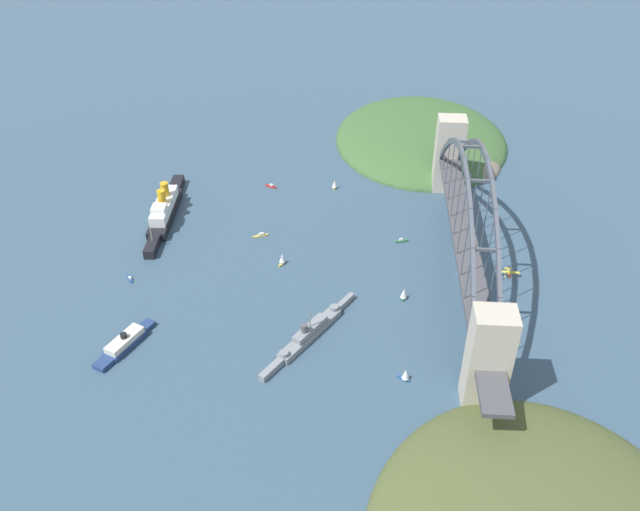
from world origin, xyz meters
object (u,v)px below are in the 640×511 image
Objects in this scene: naval_cruiser at (309,333)px; small_boat_6 at (130,278)px; harbor_ferry_steamer at (125,343)px; small_boat_4 at (402,241)px; small_boat_0 at (261,235)px; small_boat_5 at (335,184)px; seaplane_taxiing_near_bridge at (509,273)px; small_boat_7 at (271,186)px; harbor_arch_bridge at (465,232)px; small_boat_2 at (404,294)px; small_boat_3 at (282,259)px; ocean_liner at (165,209)px; small_boat_1 at (405,374)px.

naval_cruiser is 9.26× the size of small_boat_6.
small_boat_4 is at bearing -54.09° from harbor_ferry_steamer.
small_boat_5 is (61.54, -42.51, 2.51)m from small_boat_0.
seaplane_taxiing_near_bridge is 1.50× the size of small_boat_7.
harbor_ferry_steamer is at bearing 149.45° from small_boat_5.
small_boat_5 is (90.18, 75.51, -24.43)m from harbor_arch_bridge.
small_boat_3 is at bearing 68.26° from small_boat_2.
harbor_ferry_steamer is (-119.35, -10.36, -3.26)m from ocean_liner.
harbor_arch_bridge reaches higher than seaplane_taxiing_near_bridge.
small_boat_4 is (28.71, 31.56, -26.94)m from harbor_arch_bridge.
small_boat_2 is 153.48m from small_boat_6.
small_boat_5 is 0.90× the size of small_boat_7.
naval_cruiser is 8.56× the size of small_boat_4.
harbor_ferry_steamer reaches higher than small_boat_1.
ocean_liner is at bearing 48.24° from small_boat_1.
seaplane_taxiing_near_bridge is 66.63m from small_boat_4.
small_boat_1 is (-13.19, -138.06, 0.91)m from harbor_ferry_steamer.
small_boat_3 is (1.56, 101.54, -24.13)m from harbor_arch_bridge.
harbor_ferry_steamer reaches higher than seaplane_taxiing_near_bridge.
small_boat_2 reaches higher than small_boat_5.
naval_cruiser is 91.73m from harbor_ferry_steamer.
small_boat_2 reaches higher than small_boat_4.
small_boat_3 is at bearing 89.12° from harbor_arch_bridge.
harbor_ferry_steamer is 173.03m from small_boat_4.
small_boat_0 is 1.23× the size of small_boat_7.
ocean_liner is at bearing 77.02° from seaplane_taxiing_near_bridge.
seaplane_taxiing_near_bridge is 1.22× the size of small_boat_0.
small_boat_7 is (42.68, -62.67, -4.99)m from ocean_liner.
small_boat_1 is at bearing -166.62° from small_boat_5.
small_boat_3 is at bearing -76.18° from small_boat_6.
small_boat_6 is at bearing 148.57° from small_boat_7.
ocean_liner is 7.92× the size of seaplane_taxiing_near_bridge.
ocean_liner is 75.99m from small_boat_7.
small_boat_7 is at bearing 55.42° from small_boat_4.
small_boat_2 reaches higher than seaplane_taxiing_near_bridge.
ocean_liner is 115.14m from small_boat_5.
small_boat_2 is at bearing -111.74° from small_boat_3.
small_boat_2 is at bearing 179.21° from small_boat_4.
small_boat_4 is (0.07, -86.47, -0.00)m from small_boat_0.
small_boat_6 is (-65.70, 3.56, -5.15)m from ocean_liner.
small_boat_5 is 43.95m from small_boat_7.
small_boat_2 is (59.91, -1.31, 0.23)m from small_boat_1.
harbor_ferry_steamer is at bearing 84.54° from small_boat_1.
small_boat_6 is (40.86, 104.76, -2.18)m from naval_cruiser.
small_boat_7 reaches higher than small_boat_4.
small_boat_4 is at bearing -0.79° from small_boat_2.
small_boat_3 is at bearing -168.50° from small_boat_7.
naval_cruiser is 59.24m from small_boat_2.
small_boat_7 is at bearing 11.50° from small_boat_3.
small_boat_4 is 1.08× the size of small_boat_6.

